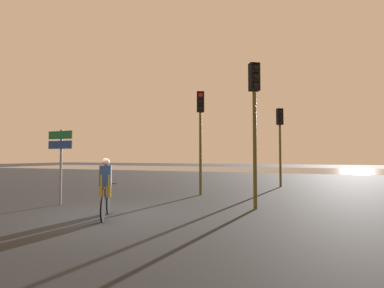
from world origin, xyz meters
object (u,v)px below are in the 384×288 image
at_px(traffic_light_far_right, 280,132).
at_px(direction_sign_post, 60,153).
at_px(cyclist, 106,188).
at_px(traffic_light_near_right, 255,107).
at_px(traffic_light_center, 200,123).

xyz_separation_m(traffic_light_far_right, direction_sign_post, (-6.56, -9.10, -1.21)).
bearing_deg(cyclist, traffic_light_near_right, 9.96).
height_order(traffic_light_far_right, direction_sign_post, traffic_light_far_right).
xyz_separation_m(traffic_light_center, cyclist, (-0.72, -5.55, -2.31)).
height_order(traffic_light_near_right, direction_sign_post, traffic_light_near_right).
distance_m(traffic_light_center, traffic_light_near_right, 3.85).
bearing_deg(traffic_light_center, direction_sign_post, 26.86).
bearing_deg(traffic_light_near_right, cyclist, 5.79).
xyz_separation_m(traffic_light_near_right, direction_sign_post, (-6.46, -1.59, -1.44)).
xyz_separation_m(traffic_light_center, traffic_light_near_right, (2.80, -2.64, 0.10)).
bearing_deg(traffic_light_center, traffic_light_near_right, 114.37).
distance_m(traffic_light_center, cyclist, 6.05).
bearing_deg(cyclist, direction_sign_post, 126.30).
relative_size(traffic_light_center, traffic_light_far_right, 1.04).
relative_size(traffic_light_far_right, cyclist, 2.67).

